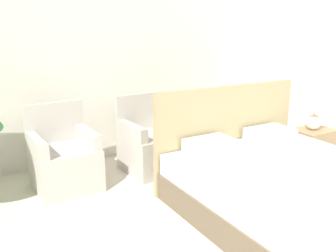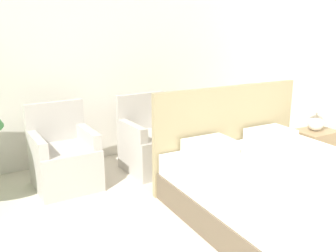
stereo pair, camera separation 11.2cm
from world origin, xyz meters
name	(u,v)px [view 2 (the right image)]	position (x,y,z in m)	size (l,w,h in m)	color
wall_back	(107,52)	(0.00, 3.72, 1.45)	(10.00, 0.06, 2.90)	silver
bed	(285,188)	(0.90, 1.27, 0.28)	(1.94, 2.05, 1.15)	brown
armchair_near_window_left	(65,162)	(-0.83, 2.94, 0.30)	(0.71, 0.70, 0.95)	#B7B2A8
armchair_near_window_right	(152,147)	(0.28, 2.94, 0.30)	(0.73, 0.72, 0.95)	#B7B2A8
nightstand	(314,149)	(2.14, 1.97, 0.26)	(0.49, 0.39, 0.51)	#937A56
table_lamp	(317,108)	(2.12, 1.98, 0.80)	(0.32, 0.32, 0.46)	white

